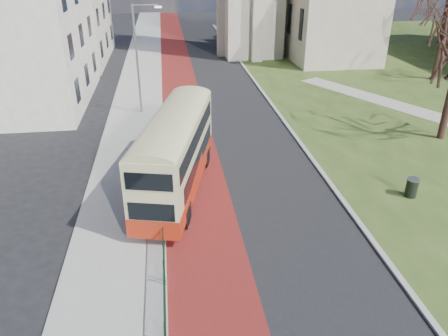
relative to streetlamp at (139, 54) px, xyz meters
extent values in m
plane|color=black|center=(4.35, -18.00, -4.59)|extent=(160.00, 160.00, 0.00)
cube|color=black|center=(5.85, 2.00, -4.59)|extent=(9.00, 120.00, 0.01)
cube|color=#591414|center=(3.15, 2.00, -4.59)|extent=(3.40, 120.00, 0.01)
cube|color=gray|center=(-0.65, 2.00, -4.53)|extent=(4.00, 120.00, 0.12)
cube|color=#999993|center=(1.35, 2.00, -4.53)|extent=(0.25, 120.00, 0.13)
cube|color=#999993|center=(10.45, 4.00, -4.53)|extent=(0.25, 80.00, 0.13)
cylinder|color=#0C351B|center=(1.40, -14.00, -3.49)|extent=(0.04, 24.00, 0.04)
cylinder|color=#0C351B|center=(1.40, -14.00, -4.44)|extent=(0.04, 24.00, 0.04)
cube|color=gray|center=(20.85, 20.00, -0.09)|extent=(9.00, 18.00, 9.00)
cube|color=beige|center=(-9.65, 4.00, 1.66)|extent=(10.00, 14.00, 12.50)
cube|color=#B5AD99|center=(-9.65, 20.00, 0.91)|extent=(10.00, 16.00, 11.00)
cylinder|color=gray|center=(-0.15, 0.00, -0.47)|extent=(0.16, 0.16, 8.00)
cylinder|color=gray|center=(0.75, 0.00, 3.43)|extent=(1.80, 0.10, 0.10)
cube|color=silver|center=(1.65, 0.00, 3.28)|extent=(0.50, 0.18, 0.12)
cube|color=#9D220E|center=(2.17, -12.85, -3.67)|extent=(4.64, 10.24, 0.91)
cube|color=#C9C689|center=(2.17, -12.85, -1.90)|extent=(4.60, 10.18, 2.63)
cube|color=black|center=(1.13, -12.32, -2.72)|extent=(2.02, 7.96, 0.86)
cube|color=black|center=(3.34, -12.86, -2.72)|extent=(2.02, 7.96, 0.86)
cube|color=black|center=(1.07, -12.58, -1.36)|extent=(2.21, 8.73, 0.82)
cube|color=black|center=(3.28, -13.13, -1.36)|extent=(2.21, 8.73, 0.82)
cube|color=black|center=(3.36, -8.04, -2.72)|extent=(1.99, 0.57, 0.95)
cube|color=black|center=(3.36, -8.04, -1.36)|extent=(1.99, 0.57, 0.82)
cube|color=orange|center=(3.36, -8.04, -0.84)|extent=(1.60, 0.49, 0.27)
cylinder|color=black|center=(1.98, -9.31, -4.12)|extent=(0.49, 0.98, 0.94)
cylinder|color=black|center=(3.99, -9.81, -4.12)|extent=(0.49, 0.98, 0.94)
cylinder|color=black|center=(0.45, -15.51, -4.12)|extent=(0.49, 0.98, 0.94)
cylinder|color=black|center=(2.46, -16.01, -4.12)|extent=(0.49, 0.98, 0.94)
cylinder|color=#301D18|center=(20.16, -7.91, -2.70)|extent=(0.58, 0.58, 3.71)
cylinder|color=black|center=(28.23, 6.40, -2.93)|extent=(0.66, 0.66, 3.24)
cylinder|color=black|center=(14.10, -15.03, -4.07)|extent=(0.67, 0.67, 0.96)
cylinder|color=gray|center=(14.10, -15.03, -3.56)|extent=(0.72, 0.72, 0.06)
camera|label=1|loc=(1.91, -33.17, 6.87)|focal=35.00mm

